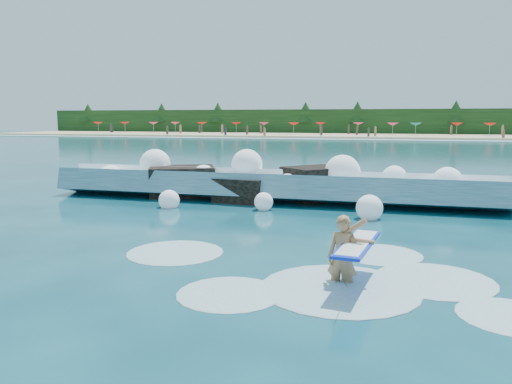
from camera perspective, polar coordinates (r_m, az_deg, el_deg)
ground at (r=13.30m, az=-8.68°, el=-6.08°), size 200.00×200.00×0.00m
beach at (r=89.89m, az=12.72°, el=6.27°), size 140.00×20.00×0.40m
wet_band at (r=78.93m, az=12.22°, el=5.89°), size 140.00×5.00×0.08m
treeline at (r=99.82m, az=13.12°, el=7.78°), size 140.00×4.00×5.00m
breaking_wave at (r=20.39m, az=1.50°, el=0.64°), size 18.06×2.81×1.56m
rock_cluster at (r=20.81m, az=-1.87°, el=0.68°), size 8.79×3.56×1.58m
surfer_with_board at (r=10.12m, az=10.25°, el=-7.07°), size 1.02×2.90×1.71m
wave_spray at (r=20.21m, az=0.80°, el=1.95°), size 14.84×4.45×2.16m
surf_foam at (r=10.70m, az=8.25°, el=-9.69°), size 9.33×5.69×0.16m
beach_umbrellas at (r=91.83m, az=12.83°, el=7.59°), size 112.21×6.71×0.50m
beachgoers at (r=87.39m, az=14.16°, el=6.76°), size 106.83×13.58×1.94m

